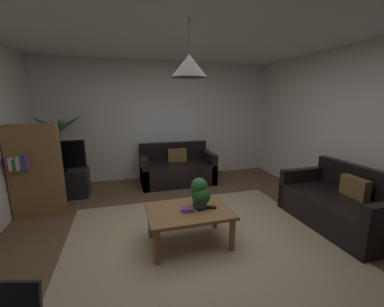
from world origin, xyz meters
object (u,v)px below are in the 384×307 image
(couch_under_window, at_px, (177,170))
(bookshelf_corner, at_px, (35,171))
(book_on_table_1, at_px, (188,209))
(couch_right_side, at_px, (341,207))
(book_on_table_0, at_px, (187,211))
(remote_on_table_1, at_px, (203,209))
(remote_on_table_0, at_px, (210,207))
(potted_plant_on_table, at_px, (200,192))
(tv_stand, at_px, (62,184))
(potted_palm_corner, at_px, (61,157))
(pendant_lamp, at_px, (189,66))
(coffee_table, at_px, (189,216))
(tv, at_px, (59,156))

(couch_under_window, height_order, bookshelf_corner, bookshelf_corner)
(couch_under_window, relative_size, book_on_table_1, 11.33)
(couch_right_side, height_order, book_on_table_0, couch_right_side)
(couch_under_window, relative_size, remote_on_table_1, 9.47)
(remote_on_table_0, bearing_deg, potted_plant_on_table, -102.98)
(book_on_table_0, height_order, remote_on_table_1, remote_on_table_1)
(couch_right_side, xyz_separation_m, book_on_table_0, (-2.22, 0.11, 0.18))
(book_on_table_0, height_order, potted_plant_on_table, potted_plant_on_table)
(tv_stand, xyz_separation_m, potted_palm_corner, (-0.07, 0.48, 0.40))
(book_on_table_0, bearing_deg, pendant_lamp, 37.33)
(book_on_table_1, height_order, pendant_lamp, pendant_lamp)
(coffee_table, distance_m, remote_on_table_0, 0.27)
(remote_on_table_1, height_order, potted_plant_on_table, potted_plant_on_table)
(remote_on_table_1, distance_m, tv, 2.88)
(pendant_lamp, bearing_deg, bookshelf_corner, 145.06)
(bookshelf_corner, relative_size, pendant_lamp, 2.40)
(book_on_table_1, height_order, bookshelf_corner, bookshelf_corner)
(remote_on_table_0, xyz_separation_m, potted_palm_corner, (-2.16, 2.56, 0.19))
(potted_plant_on_table, xyz_separation_m, tv, (-1.97, 2.00, 0.14))
(book_on_table_1, xyz_separation_m, bookshelf_corner, (-1.98, 1.43, 0.23))
(book_on_table_0, bearing_deg, tv, 130.73)
(remote_on_table_1, xyz_separation_m, pendant_lamp, (-0.16, 0.02, 1.64))
(potted_palm_corner, bearing_deg, remote_on_table_0, -49.92)
(tv_stand, bearing_deg, pendant_lamp, -48.52)
(potted_plant_on_table, xyz_separation_m, bookshelf_corner, (-2.16, 1.36, 0.07))
(remote_on_table_0, bearing_deg, bookshelf_corner, -106.61)
(couch_right_side, bearing_deg, potted_palm_corner, -123.36)
(remote_on_table_0, distance_m, bookshelf_corner, 2.69)
(couch_right_side, xyz_separation_m, tv_stand, (-4.00, 2.20, -0.02))
(tv, relative_size, bookshelf_corner, 0.63)
(book_on_table_0, bearing_deg, tv_stand, 130.44)
(book_on_table_0, bearing_deg, potted_palm_corner, 125.82)
(couch_right_side, relative_size, bookshelf_corner, 1.10)
(couch_right_side, height_order, pendant_lamp, pendant_lamp)
(couch_under_window, relative_size, tv_stand, 1.68)
(couch_under_window, height_order, remote_on_table_1, couch_under_window)
(couch_right_side, xyz_separation_m, remote_on_table_0, (-1.92, 0.12, 0.18))
(couch_under_window, bearing_deg, remote_on_table_0, -92.58)
(remote_on_table_0, bearing_deg, remote_on_table_1, -69.33)
(remote_on_table_0, height_order, tv_stand, tv_stand)
(remote_on_table_0, relative_size, potted_plant_on_table, 0.42)
(book_on_table_0, xyz_separation_m, remote_on_table_1, (0.20, 0.01, 0.00))
(book_on_table_1, xyz_separation_m, tv, (-1.80, 2.06, 0.31))
(book_on_table_1, bearing_deg, coffee_table, 35.87)
(couch_right_side, height_order, remote_on_table_0, couch_right_side)
(potted_palm_corner, height_order, bookshelf_corner, potted_palm_corner)
(couch_under_window, distance_m, book_on_table_0, 2.39)
(remote_on_table_1, bearing_deg, remote_on_table_0, -97.41)
(coffee_table, xyz_separation_m, tv, (-1.83, 2.04, 0.41))
(potted_palm_corner, bearing_deg, couch_right_side, -33.36)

